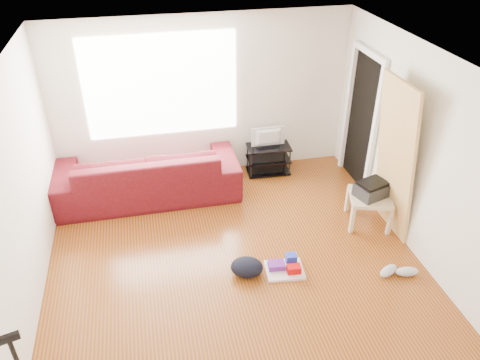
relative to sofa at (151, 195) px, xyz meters
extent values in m
cube|color=#633109|center=(0.94, -1.95, 0.00)|extent=(4.50, 5.00, 0.01)
cube|color=white|center=(0.94, -1.95, 2.50)|extent=(4.50, 5.00, 0.01)
cube|color=white|center=(0.94, 0.55, 1.25)|extent=(4.50, 0.01, 2.50)
cube|color=white|center=(-1.31, -1.95, 1.25)|extent=(0.01, 5.00, 2.50)
cube|color=white|center=(3.19, -1.95, 1.25)|extent=(0.01, 5.00, 2.50)
cube|color=white|center=(0.34, 0.53, 1.50)|extent=(2.20, 0.01, 1.50)
cube|color=white|center=(3.15, -0.70, 1.00)|extent=(0.06, 0.08, 2.00)
cube|color=white|center=(3.15, 0.20, 1.00)|extent=(0.06, 0.08, 2.00)
cube|color=white|center=(3.15, -0.25, 2.04)|extent=(0.06, 0.98, 0.08)
cube|color=black|center=(3.18, -0.25, 1.00)|extent=(0.01, 0.86, 1.98)
imported|color=#42090D|center=(0.00, 0.00, 0.00)|extent=(2.64, 1.03, 0.77)
cube|color=black|center=(1.91, 0.27, 0.03)|extent=(0.70, 0.43, 0.02)
cube|color=black|center=(1.91, 0.27, 0.24)|extent=(0.70, 0.43, 0.02)
cube|color=black|center=(1.91, 0.27, 0.46)|extent=(0.70, 0.43, 0.02)
cylinder|color=black|center=(1.59, 0.12, 0.23)|extent=(0.02, 0.02, 0.47)
cylinder|color=black|center=(1.61, 0.45, 0.23)|extent=(0.02, 0.02, 0.47)
cylinder|color=black|center=(2.21, 0.09, 0.23)|extent=(0.02, 0.02, 0.47)
cylinder|color=black|center=(2.23, 0.42, 0.23)|extent=(0.02, 0.02, 0.47)
imported|color=black|center=(1.91, 0.27, 0.62)|extent=(0.54, 0.07, 0.31)
cube|color=tan|center=(2.89, -1.33, 0.42)|extent=(0.67, 0.67, 0.05)
cube|color=tan|center=(2.58, -1.49, 0.20)|extent=(0.05, 0.05, 0.39)
cube|color=tan|center=(2.72, -1.02, 0.20)|extent=(0.05, 0.05, 0.39)
cube|color=tan|center=(3.05, -1.63, 0.20)|extent=(0.05, 0.05, 0.39)
cube|color=tan|center=(3.19, -1.17, 0.20)|extent=(0.05, 0.05, 0.39)
cube|color=#242426|center=(2.89, -1.33, 0.53)|extent=(0.48, 0.42, 0.17)
cube|color=black|center=(2.89, -1.33, 0.63)|extent=(0.43, 0.37, 0.04)
cylinder|color=#0D1298|center=(1.00, -0.27, 0.00)|extent=(0.35, 0.35, 0.31)
cylinder|color=white|center=(0.99, -0.23, 0.21)|extent=(0.12, 0.12, 0.11)
cube|color=silver|center=(1.49, -2.03, 0.02)|extent=(0.49, 0.41, 0.04)
cube|color=#B70405|center=(1.58, -2.10, 0.08)|extent=(0.17, 0.12, 0.09)
cube|color=#5A1C88|center=(1.40, -1.98, 0.07)|extent=(0.21, 0.16, 0.07)
cube|color=#2034BB|center=(1.60, -1.94, 0.10)|extent=(0.14, 0.12, 0.13)
ellipsoid|color=black|center=(1.03, -1.97, 0.00)|extent=(0.46, 0.41, 0.21)
ellipsoid|color=#B4B5C2|center=(2.68, -2.35, 0.06)|extent=(0.30, 0.23, 0.11)
ellipsoid|color=#B4B5C2|center=(2.89, -2.41, 0.06)|extent=(0.30, 0.16, 0.11)
cube|color=black|center=(-1.06, -3.53, 1.26)|extent=(0.16, 0.08, 0.06)
cube|color=tan|center=(3.07, -1.45, 0.00)|extent=(0.26, 0.84, 2.09)
camera|label=1|loc=(0.05, -6.02, 3.93)|focal=35.00mm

